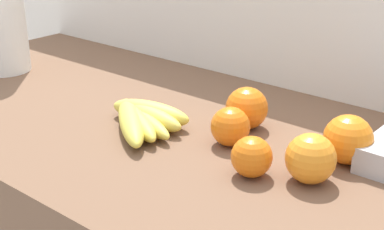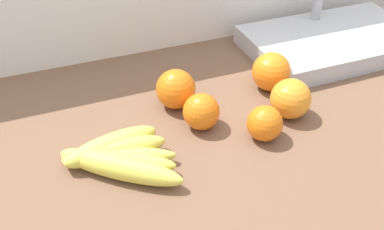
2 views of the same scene
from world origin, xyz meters
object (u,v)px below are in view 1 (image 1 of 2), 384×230
object	(u,v)px
banana_bunch	(141,118)
orange_far_right	(247,108)
orange_right	(348,139)
orange_back_left	(311,158)
orange_center	(252,157)
orange_front	(230,127)

from	to	relation	value
banana_bunch	orange_far_right	world-z (taller)	orange_far_right
orange_right	orange_back_left	xyz separation A→B (m)	(-0.01, -0.10, -0.00)
orange_far_right	orange_back_left	bearing A→B (deg)	-29.57
orange_back_left	orange_center	world-z (taller)	orange_back_left
orange_far_right	orange_front	bearing A→B (deg)	-75.07
banana_bunch	orange_back_left	size ratio (longest dim) A/B	2.54
orange_far_right	banana_bunch	bearing A→B (deg)	-139.56
banana_bunch	orange_back_left	world-z (taller)	orange_back_left
orange_front	orange_center	xyz separation A→B (m)	(0.09, -0.07, -0.00)
orange_front	orange_center	bearing A→B (deg)	-37.34
orange_back_left	orange_far_right	distance (m)	0.22
orange_right	orange_far_right	distance (m)	0.20
orange_front	banana_bunch	bearing A→B (deg)	-164.52
banana_bunch	orange_back_left	xyz separation A→B (m)	(0.34, 0.02, 0.02)
orange_back_left	orange_front	bearing A→B (deg)	170.23
banana_bunch	orange_center	bearing A→B (deg)	-5.16
orange_back_left	orange_right	bearing A→B (deg)	81.75
orange_right	orange_far_right	world-z (taller)	orange_right
orange_right	orange_far_right	xyz separation A→B (m)	(-0.20, 0.01, -0.00)
orange_right	orange_front	distance (m)	0.19
banana_bunch	orange_far_right	bearing A→B (deg)	40.44
orange_back_left	orange_far_right	world-z (taller)	orange_far_right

